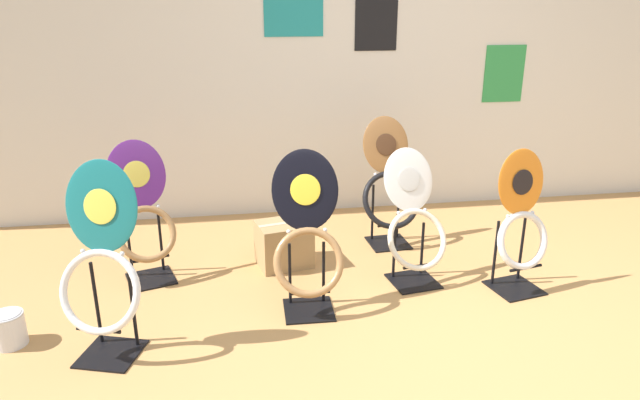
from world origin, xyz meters
TOP-DOWN VIEW (x-y plane):
  - ground_plane at (0.00, 0.00)m, footprint 14.00×14.00m
  - wall_back at (0.00, 2.28)m, footprint 8.00×0.07m
  - toilet_seat_display_teal_sax at (-1.78, 0.38)m, footprint 0.45×0.37m
  - toilet_seat_display_jazz_black at (-0.74, 0.66)m, footprint 0.40×0.38m
  - toilet_seat_display_woodgrain at (-0.04, 1.49)m, footprint 0.44×0.39m
  - toilet_seat_display_orange_sun at (0.55, 0.69)m, footprint 0.38×0.33m
  - toilet_seat_display_purple_note at (-1.69, 1.20)m, footprint 0.45×0.44m
  - toilet_seat_display_white_plain at (-0.05, 0.90)m, footprint 0.42×0.41m
  - paint_can at (-2.31, 0.53)m, footprint 0.17×0.17m
  - storage_box at (-0.82, 1.25)m, footprint 0.39×0.34m

SIDE VIEW (x-z plane):
  - ground_plane at x=0.00m, z-range 0.00..0.00m
  - paint_can at x=-2.31m, z-range 0.00..0.19m
  - storage_box at x=-0.82m, z-range 0.00..0.30m
  - toilet_seat_display_white_plain at x=-0.05m, z-range -0.04..0.78m
  - toilet_seat_display_purple_note at x=-1.69m, z-range -0.03..0.84m
  - toilet_seat_display_woodgrain at x=-0.04m, z-range -0.04..0.86m
  - toilet_seat_display_orange_sun at x=0.55m, z-range -0.02..0.85m
  - toilet_seat_display_jazz_black at x=-0.74m, z-range -0.03..0.87m
  - toilet_seat_display_teal_sax at x=-1.78m, z-range -0.04..0.95m
  - wall_back at x=0.00m, z-range 0.00..2.60m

